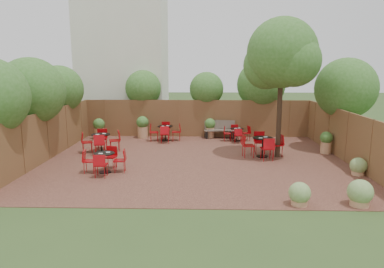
{
  "coord_description": "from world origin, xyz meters",
  "views": [
    {
      "loc": [
        0.25,
        -13.76,
        3.7
      ],
      "look_at": [
        -0.15,
        0.5,
        1.0
      ],
      "focal_mm": 32.86,
      "sensor_mm": 36.0,
      "label": 1
    }
  ],
  "objects": [
    {
      "name": "overhang_foliage",
      "position": [
        -1.41,
        2.2,
        2.75
      ],
      "size": [
        15.93,
        10.91,
        2.68
      ],
      "color": "#346520",
      "rests_on": "ground"
    },
    {
      "name": "low_shrubs",
      "position": [
        4.36,
        -3.9,
        0.34
      ],
      "size": [
        3.37,
        3.44,
        0.73
      ],
      "color": "tan",
      "rests_on": "courtyard_paving"
    },
    {
      "name": "courtyard_paving",
      "position": [
        0.0,
        0.0,
        0.01
      ],
      "size": [
        12.0,
        10.0,
        0.02
      ],
      "primitive_type": "cube",
      "color": "#3A1C18",
      "rests_on": "ground"
    },
    {
      "name": "courtyard_tree",
      "position": [
        3.42,
        0.64,
        4.11
      ],
      "size": [
        2.91,
        2.83,
        5.67
      ],
      "rotation": [
        0.0,
        0.0,
        0.16
      ],
      "color": "black",
      "rests_on": "courtyard_paving"
    },
    {
      "name": "fence_left",
      "position": [
        -6.0,
        0.0,
        1.0
      ],
      "size": [
        0.08,
        10.0,
        2.0
      ],
      "primitive_type": "cube",
      "color": "brown",
      "rests_on": "ground"
    },
    {
      "name": "neighbour_building",
      "position": [
        -4.5,
        8.0,
        4.0
      ],
      "size": [
        5.0,
        4.0,
        8.0
      ],
      "primitive_type": "cube",
      "color": "silver",
      "rests_on": "ground"
    },
    {
      "name": "fence_right",
      "position": [
        6.0,
        0.0,
        1.0
      ],
      "size": [
        0.08,
        10.0,
        2.0
      ],
      "primitive_type": "cube",
      "color": "brown",
      "rests_on": "ground"
    },
    {
      "name": "ground",
      "position": [
        0.0,
        0.0,
        0.0
      ],
      "size": [
        80.0,
        80.0,
        0.0
      ],
      "primitive_type": "plane",
      "color": "#354F23",
      "rests_on": "ground"
    },
    {
      "name": "park_bench_left",
      "position": [
        1.25,
        4.63,
        0.5
      ],
      "size": [
        1.56,
        0.68,
        0.94
      ],
      "rotation": [
        0.0,
        0.0,
        -0.13
      ],
      "color": "brown",
      "rests_on": "courtyard_paving"
    },
    {
      "name": "planters",
      "position": [
        -1.07,
        3.85,
        0.6
      ],
      "size": [
        11.33,
        3.96,
        1.17
      ],
      "color": "tan",
      "rests_on": "courtyard_paving"
    },
    {
      "name": "bistro_tables",
      "position": [
        -0.88,
        1.44,
        0.47
      ],
      "size": [
        8.69,
        7.14,
        0.95
      ],
      "color": "black",
      "rests_on": "courtyard_paving"
    },
    {
      "name": "park_bench_right",
      "position": [
        1.11,
        4.62,
        0.48
      ],
      "size": [
        1.5,
        0.67,
        0.9
      ],
      "rotation": [
        0.0,
        0.0,
        0.14
      ],
      "color": "brown",
      "rests_on": "courtyard_paving"
    },
    {
      "name": "fence_back",
      "position": [
        0.0,
        5.0,
        1.0
      ],
      "size": [
        12.0,
        0.08,
        2.0
      ],
      "primitive_type": "cube",
      "color": "brown",
      "rests_on": "ground"
    }
  ]
}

